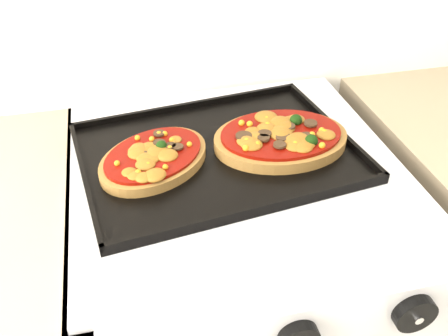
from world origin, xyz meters
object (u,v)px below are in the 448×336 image
object	(u,v)px
pizza_left	(154,157)
pizza_right	(281,137)
baking_tray	(218,151)
stove	(233,322)

from	to	relation	value
pizza_left	pizza_right	bearing A→B (deg)	1.51
pizza_right	baking_tray	bearing A→B (deg)	178.27
pizza_right	stove	bearing A→B (deg)	-162.68
pizza_left	pizza_right	xyz separation A→B (m)	(0.24, 0.01, 0.00)
pizza_left	pizza_right	distance (m)	0.24
stove	baking_tray	bearing A→B (deg)	129.57
baking_tray	pizza_right	xyz separation A→B (m)	(0.12, -0.00, 0.02)
stove	pizza_right	world-z (taller)	pizza_right
stove	pizza_left	xyz separation A→B (m)	(-0.14, 0.02, 0.48)
stove	baking_tray	world-z (taller)	baking_tray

